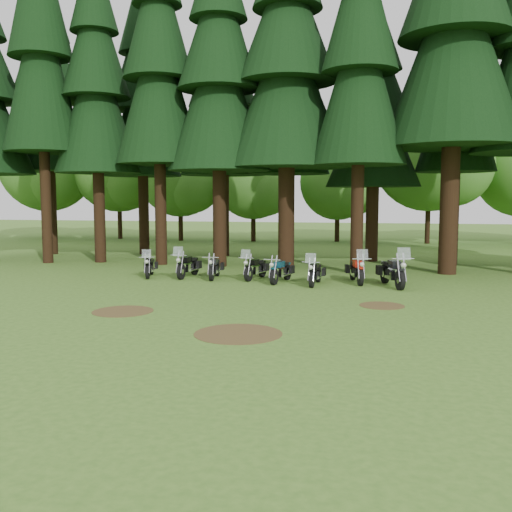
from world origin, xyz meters
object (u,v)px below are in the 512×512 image
Objects in this scene: motorcycle_1 at (188,266)px; motorcycle_7 at (392,273)px; motorcycle_6 at (357,271)px; motorcycle_3 at (255,269)px; motorcycle_4 at (281,271)px; motorcycle_0 at (149,267)px; motorcycle_5 at (315,274)px; motorcycle_2 at (214,268)px.

motorcycle_7 is at bearing -2.06° from motorcycle_1.
motorcycle_7 reaches higher than motorcycle_1.
motorcycle_3 is at bearing 164.51° from motorcycle_6.
motorcycle_7 reaches higher than motorcycle_4.
motorcycle_1 is at bearing 157.00° from motorcycle_7.
motorcycle_7 is (10.02, -0.60, 0.11)m from motorcycle_0.
motorcycle_1 is 1.06× the size of motorcycle_3.
motorcycle_4 is 0.99× the size of motorcycle_5.
motorcycle_7 is at bearing 7.95° from motorcycle_5.
motorcycle_1 is 8.43m from motorcycle_7.
motorcycle_1 is 4.13m from motorcycle_4.
motorcycle_1 is at bearing -7.95° from motorcycle_0.
motorcycle_5 is (5.49, -1.03, -0.02)m from motorcycle_1.
motorcycle_5 is (2.57, -1.05, 0.00)m from motorcycle_3.
motorcycle_0 is 1.65m from motorcycle_1.
motorcycle_5 is 0.93× the size of motorcycle_6.
motorcycle_6 is (5.82, -0.03, 0.05)m from motorcycle_2.
motorcycle_6 is at bearing 2.16° from motorcycle_1.
motorcycle_6 is (1.54, 0.86, 0.04)m from motorcycle_5.
motorcycle_7 is (5.47, -0.84, 0.09)m from motorcycle_3.
motorcycle_2 is 0.83× the size of motorcycle_7.
motorcycle_4 is 1.46m from motorcycle_5.
motorcycle_1 is 0.97× the size of motorcycle_6.
motorcycle_3 is at bearing 161.82° from motorcycle_5.
motorcycle_4 is (2.88, -0.49, 0.01)m from motorcycle_2.
motorcycle_1 reaches higher than motorcycle_2.
motorcycle_0 is 0.95× the size of motorcycle_3.
motorcycle_5 is (4.28, -0.89, 0.01)m from motorcycle_2.
motorcycle_1 is 1.06× the size of motorcycle_4.
motorcycle_6 is at bearing 9.09° from motorcycle_3.
motorcycle_1 is 1.07× the size of motorcycle_2.
motorcycle_0 is 7.17m from motorcycle_5.
motorcycle_2 is 0.98× the size of motorcycle_5.
motorcycle_4 is at bearing -5.22° from motorcycle_1.
motorcycle_0 is 8.66m from motorcycle_6.
motorcycle_5 is at bearing -4.38° from motorcycle_4.
motorcycle_1 is at bearing -177.35° from motorcycle_4.
motorcycle_4 reaches higher than motorcycle_2.
motorcycle_4 is (4.09, -0.63, -0.03)m from motorcycle_1.
motorcycle_6 reaches higher than motorcycle_4.
motorcycle_3 is (4.55, 0.25, 0.02)m from motorcycle_0.
motorcycle_3 is at bearing 153.84° from motorcycle_7.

